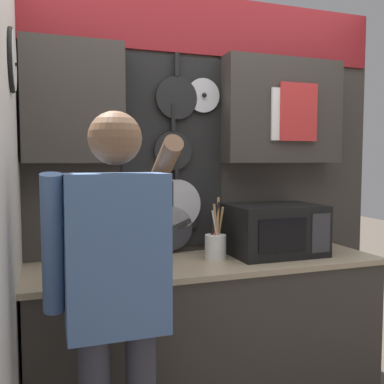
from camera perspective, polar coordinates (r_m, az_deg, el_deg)
The scene contains 7 objects.
base_cabinet_counter at distance 2.53m, azimuth 2.27°, elevation -19.30°, with size 1.94×0.58×0.91m.
back_wall_unit at distance 2.58m, azimuth 0.59°, elevation 4.01°, with size 2.51×0.23×2.44m.
side_wall at distance 1.77m, azimuth -23.61°, elevation -3.71°, with size 0.07×1.60×2.44m.
microwave at distance 2.57m, azimuth 10.93°, elevation -4.93°, with size 0.53×0.39×0.29m.
knife_block at distance 2.30m, azimuth -6.35°, elevation -7.08°, with size 0.13×0.16×0.28m.
utensil_crock at distance 2.42m, azimuth 3.17°, elevation -6.97°, with size 0.12×0.12×0.35m.
person at distance 1.71m, azimuth -10.03°, elevation -12.26°, with size 0.54×0.59×1.65m.
Camera 1 is at (-0.84, -2.17, 1.46)m, focal length 40.00 mm.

